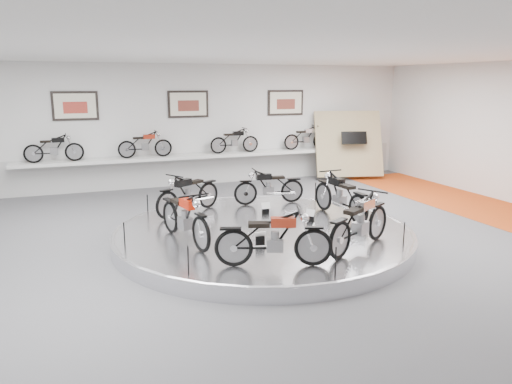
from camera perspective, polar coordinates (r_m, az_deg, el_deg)
name	(u,v)px	position (r m, az deg, el deg)	size (l,w,h in m)	color
floor	(268,246)	(10.63, 1.42, -6.18)	(16.00, 16.00, 0.00)	#4F4F51
ceiling	(269,50)	(10.10, 1.54, 15.87)	(16.00, 16.00, 0.00)	white
wall_back	(189,126)	(16.83, -7.71, 7.54)	(16.00, 16.00, 0.00)	silver
orange_carpet_strip	(510,216)	(14.54, 27.07, -2.45)	(2.40, 12.60, 0.01)	red
dado_band	(190,169)	(16.99, -7.55, 2.66)	(15.68, 0.04, 1.10)	#BCBCBA
display_platform	(263,235)	(10.85, 0.82, -4.96)	(6.40, 6.40, 0.30)	silver
platform_rim	(263,230)	(10.82, 0.82, -4.35)	(6.40, 6.40, 0.10)	#B2B2BA
shelf	(192,157)	(16.65, -7.37, 4.03)	(11.00, 0.55, 0.10)	silver
poster_left	(75,106)	(16.30, -19.96, 9.24)	(1.35, 0.06, 0.88)	silver
poster_center	(188,104)	(16.74, -7.75, 9.92)	(1.35, 0.06, 0.88)	silver
poster_right	(286,103)	(17.87, 3.41, 10.15)	(1.35, 0.06, 0.88)	silver
display_panel	(349,144)	(18.21, 10.54, 5.43)	(2.40, 0.12, 2.40)	tan
shelf_bike_a	(54,150)	(16.15, -22.09, 4.46)	(1.22, 0.42, 0.73)	black
shelf_bike_b	(145,146)	(16.31, -12.55, 5.14)	(1.22, 0.42, 0.73)	maroon
shelf_bike_c	(235,142)	(17.00, -2.47, 5.71)	(1.22, 0.42, 0.73)	black
shelf_bike_d	(306,139)	(18.03, 5.74, 6.04)	(1.22, 0.42, 0.73)	silver
bike_a	(340,195)	(11.76, 9.61, -0.35)	(1.79, 0.63, 1.05)	black
bike_b	(269,186)	(12.90, 1.51, 0.66)	(1.58, 0.56, 0.93)	black
bike_c	(188,193)	(12.06, -7.75, -0.12)	(1.70, 0.60, 1.00)	black
bike_d	(185,216)	(9.87, -8.15, -2.78)	(1.78, 0.63, 1.05)	#B91C06
bike_e	(274,238)	(8.50, 2.03, -5.29)	(1.71, 0.60, 1.01)	maroon
bike_f	(360,222)	(9.56, 11.81, -3.34)	(1.83, 0.64, 1.07)	silver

